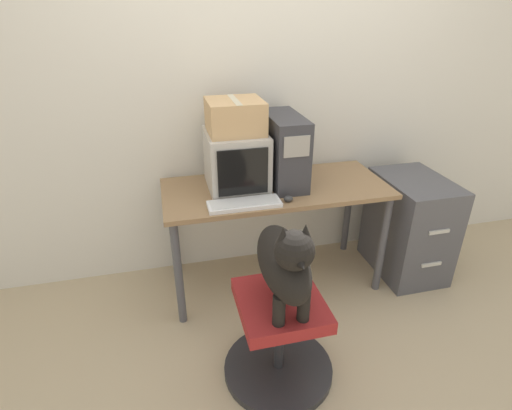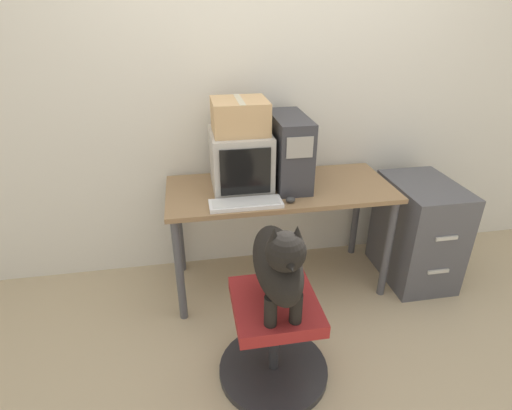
# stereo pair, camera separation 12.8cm
# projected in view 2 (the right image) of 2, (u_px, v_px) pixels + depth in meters

# --- Properties ---
(ground_plane) EXTENTS (12.00, 12.00, 0.00)m
(ground_plane) POSITION_uv_depth(u_px,v_px,m) (288.00, 309.00, 2.61)
(ground_plane) COLOR tan
(wall_back) EXTENTS (8.00, 0.05, 2.60)m
(wall_back) POSITION_uv_depth(u_px,v_px,m) (269.00, 87.00, 2.63)
(wall_back) COLOR silver
(wall_back) RESTS_ON ground_plane
(desk) EXTENTS (1.44, 0.62, 0.74)m
(desk) POSITION_uv_depth(u_px,v_px,m) (280.00, 200.00, 2.59)
(desk) COLOR olive
(desk) RESTS_ON ground_plane
(crt_monitor) EXTENTS (0.36, 0.41, 0.36)m
(crt_monitor) POSITION_uv_depth(u_px,v_px,m) (241.00, 160.00, 2.48)
(crt_monitor) COLOR #B7B2A8
(crt_monitor) RESTS_ON desk
(pc_tower) EXTENTS (0.21, 0.48, 0.44)m
(pc_tower) POSITION_uv_depth(u_px,v_px,m) (289.00, 151.00, 2.51)
(pc_tower) COLOR #333338
(pc_tower) RESTS_ON desk
(keyboard) EXTENTS (0.42, 0.15, 0.03)m
(keyboard) POSITION_uv_depth(u_px,v_px,m) (246.00, 203.00, 2.31)
(keyboard) COLOR silver
(keyboard) RESTS_ON desk
(computer_mouse) EXTENTS (0.06, 0.04, 0.04)m
(computer_mouse) POSITION_uv_depth(u_px,v_px,m) (291.00, 200.00, 2.34)
(computer_mouse) COLOR #333333
(computer_mouse) RESTS_ON desk
(office_chair) EXTENTS (0.58, 0.58, 0.50)m
(office_chair) POSITION_uv_depth(u_px,v_px,m) (274.00, 340.00, 2.07)
(office_chair) COLOR #262628
(office_chair) RESTS_ON ground_plane
(dog) EXTENTS (0.21, 0.52, 0.50)m
(dog) POSITION_uv_depth(u_px,v_px,m) (279.00, 263.00, 1.79)
(dog) COLOR black
(dog) RESTS_ON office_chair
(filing_cabinet) EXTENTS (0.42, 0.61, 0.72)m
(filing_cabinet) POSITION_uv_depth(u_px,v_px,m) (417.00, 231.00, 2.80)
(filing_cabinet) COLOR #4C4C51
(filing_cabinet) RESTS_ON ground_plane
(cardboard_box) EXTENTS (0.33, 0.31, 0.20)m
(cardboard_box) POSITION_uv_depth(u_px,v_px,m) (240.00, 116.00, 2.36)
(cardboard_box) COLOR tan
(cardboard_box) RESTS_ON crt_monitor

